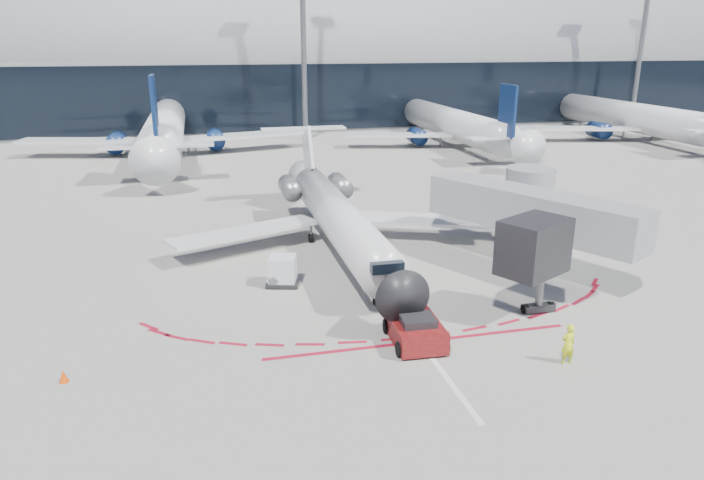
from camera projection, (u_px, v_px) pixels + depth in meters
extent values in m
plane|color=gray|center=(357.00, 258.00, 38.49)|extent=(260.00, 260.00, 0.00)
cube|color=silver|center=(349.00, 248.00, 40.34)|extent=(0.25, 40.00, 0.01)
cube|color=maroon|center=(420.00, 342.00, 27.86)|extent=(14.00, 0.25, 0.01)
cube|color=gray|center=(255.00, 92.00, 97.07)|extent=(150.00, 24.00, 10.00)
cylinder|color=gray|center=(253.00, 58.00, 95.53)|extent=(150.00, 24.00, 24.00)
cube|color=black|center=(263.00, 98.00, 85.92)|extent=(150.00, 0.20, 9.00)
cube|color=#979BA0|center=(531.00, 211.00, 35.26)|extent=(8.22, 12.61, 2.30)
cube|color=black|center=(534.00, 246.00, 29.26)|extent=(3.86, 3.44, 2.60)
cylinder|color=slate|center=(540.00, 289.00, 30.55)|extent=(0.36, 0.36, 2.40)
cube|color=black|center=(538.00, 308.00, 30.85)|extent=(1.60, 0.60, 0.30)
cylinder|color=#979BA0|center=(528.00, 203.00, 41.62)|extent=(3.20, 3.20, 4.80)
cylinder|color=black|center=(525.00, 234.00, 42.28)|extent=(4.00, 4.00, 0.50)
cylinder|color=slate|center=(303.00, 41.00, 80.17)|extent=(0.70, 0.70, 25.00)
cylinder|color=slate|center=(642.00, 41.00, 91.44)|extent=(0.70, 0.70, 25.00)
cylinder|color=silver|center=(339.00, 219.00, 38.96)|extent=(2.49, 20.30, 2.49)
cone|color=black|center=(394.00, 286.00, 28.38)|extent=(2.49, 2.58, 2.49)
cone|color=silver|center=(307.00, 179.00, 49.88)|extent=(2.49, 3.32, 2.49)
cube|color=black|center=(385.00, 265.00, 29.59)|extent=(1.57, 1.29, 0.51)
cube|color=silver|center=(245.00, 231.00, 39.20)|extent=(9.88, 5.86, 0.29)
cube|color=silver|center=(418.00, 220.00, 41.78)|extent=(9.88, 5.86, 0.29)
cube|color=silver|center=(308.00, 154.00, 48.35)|extent=(0.23, 4.33, 4.41)
cube|color=silver|center=(303.00, 129.00, 49.63)|extent=(6.64, 1.48, 0.15)
cylinder|color=slate|center=(290.00, 188.00, 45.97)|extent=(1.38, 3.14, 1.38)
cylinder|color=slate|center=(340.00, 185.00, 46.82)|extent=(1.38, 3.14, 1.38)
cylinder|color=black|center=(376.00, 300.00, 31.70)|extent=(0.20, 0.52, 0.52)
cylinder|color=black|center=(311.00, 238.00, 41.35)|extent=(0.28, 0.59, 0.59)
cylinder|color=black|center=(352.00, 235.00, 41.98)|extent=(0.28, 0.59, 0.59)
cylinder|color=slate|center=(376.00, 295.00, 31.62)|extent=(0.17, 0.17, 1.01)
cube|color=#4F0B0E|center=(415.00, 330.00, 27.65)|extent=(2.22, 3.41, 0.93)
cube|color=black|center=(418.00, 321.00, 27.17)|extent=(1.51, 1.31, 0.36)
cylinder|color=slate|center=(401.00, 314.00, 29.84)|extent=(0.23, 2.69, 0.10)
cylinder|color=black|center=(400.00, 349.00, 26.48)|extent=(0.32, 0.68, 0.66)
cylinder|color=black|center=(445.00, 345.00, 26.84)|extent=(0.32, 0.68, 0.66)
cylinder|color=black|center=(387.00, 326.00, 28.61)|extent=(0.32, 0.68, 0.66)
cylinder|color=black|center=(428.00, 323.00, 28.97)|extent=(0.32, 0.68, 0.66)
imported|color=#E2F71A|center=(568.00, 344.00, 25.76)|extent=(0.67, 0.46, 1.76)
cube|color=black|center=(283.00, 282.00, 34.25)|extent=(2.09, 1.91, 0.19)
cube|color=white|center=(283.00, 269.00, 34.00)|extent=(1.70, 1.64, 1.40)
cylinder|color=black|center=(269.00, 287.00, 33.75)|extent=(0.13, 0.19, 0.17)
cylinder|color=black|center=(295.00, 287.00, 33.70)|extent=(0.13, 0.19, 0.17)
cylinder|color=black|center=(272.00, 279.00, 34.83)|extent=(0.13, 0.19, 0.17)
cylinder|color=black|center=(297.00, 280.00, 34.78)|extent=(0.13, 0.19, 0.17)
cone|color=#EC4404|center=(63.00, 376.00, 24.52)|extent=(0.37, 0.37, 0.52)
cone|color=#EC4404|center=(415.00, 347.00, 26.85)|extent=(0.36, 0.36, 0.51)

